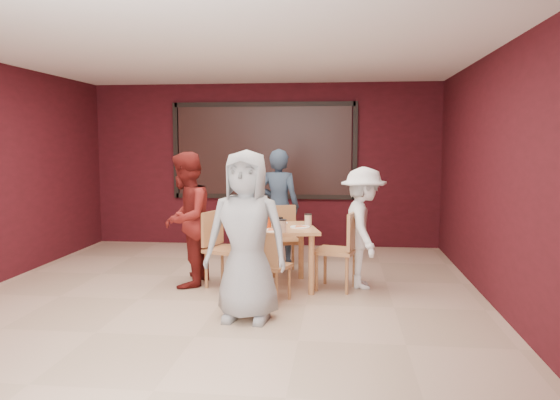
# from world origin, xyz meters

# --- Properties ---
(floor) EXTENTS (7.00, 7.00, 0.00)m
(floor) POSITION_xyz_m (0.00, 0.00, 0.00)
(floor) COLOR #CCAA8E
(floor) RESTS_ON ground
(window_blinds) EXTENTS (3.00, 0.02, 1.50)m
(window_blinds) POSITION_xyz_m (0.00, 3.45, 1.65)
(window_blinds) COLOR black
(dining_table) EXTENTS (1.15, 1.15, 0.91)m
(dining_table) POSITION_xyz_m (0.53, 0.69, 0.66)
(dining_table) COLOR tan
(dining_table) RESTS_ON floor
(chair_front) EXTENTS (0.51, 0.51, 0.82)m
(chair_front) POSITION_xyz_m (0.53, 0.01, 0.46)
(chair_front) COLOR #AA7A42
(chair_front) RESTS_ON floor
(chair_back) EXTENTS (0.57, 0.57, 0.92)m
(chair_back) POSITION_xyz_m (0.53, 1.48, 0.52)
(chair_back) COLOR #AA7A42
(chair_back) RESTS_ON floor
(chair_left) EXTENTS (0.58, 0.58, 0.94)m
(chair_left) POSITION_xyz_m (-0.15, 0.69, 0.53)
(chair_left) COLOR #AA7A42
(chair_left) RESTS_ON floor
(chair_right) EXTENTS (0.56, 0.56, 0.96)m
(chair_right) POSITION_xyz_m (1.36, 0.67, 0.54)
(chair_right) COLOR #AA7A42
(chair_right) RESTS_ON floor
(diner_front) EXTENTS (0.89, 0.62, 1.72)m
(diner_front) POSITION_xyz_m (0.39, -0.57, 0.86)
(diner_front) COLOR #989898
(diner_front) RESTS_ON floor
(diner_back) EXTENTS (0.69, 0.52, 1.70)m
(diner_back) POSITION_xyz_m (0.42, 2.04, 0.85)
(diner_back) COLOR #2B3A4D
(diner_back) RESTS_ON floor
(diner_left) EXTENTS (0.67, 0.84, 1.67)m
(diner_left) POSITION_xyz_m (-0.58, 0.66, 0.84)
(diner_left) COLOR maroon
(diner_left) RESTS_ON floor
(diner_right) EXTENTS (0.65, 1.02, 1.49)m
(diner_right) POSITION_xyz_m (1.61, 0.82, 0.75)
(diner_right) COLOR white
(diner_right) RESTS_ON floor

